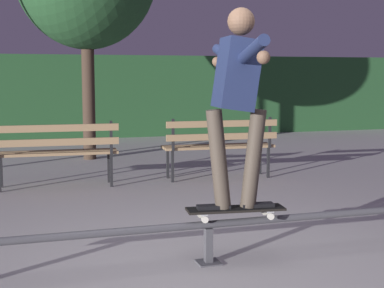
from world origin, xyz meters
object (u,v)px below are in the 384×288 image
Objects in this scene: grind_rail at (208,230)px; skateboard at (236,210)px; skateboarder at (237,91)px; park_bench_leftmost at (56,148)px; park_bench_left_center at (220,142)px.

skateboard is (0.23, -0.00, 0.15)m from grind_rail.
skateboarder is (0.00, -0.00, 0.94)m from skateboard.
skateboard is 0.94m from skateboarder.
park_bench_leftmost is 1.00× the size of park_bench_left_center.
park_bench_left_center is (2.26, 0.00, 0.00)m from park_bench_leftmost.
skateboarder is 3.68m from park_bench_left_center.
skateboard is at bearing -0.00° from grind_rail.
skateboard is 3.59m from park_bench_left_center.
park_bench_leftmost reaches higher than skateboard.
park_bench_leftmost is at bearing 180.00° from park_bench_left_center.
park_bench_left_center is at bearing 72.01° from skateboarder.
park_bench_leftmost is at bearing 105.18° from grind_rail.
park_bench_leftmost reaches higher than grind_rail.
grind_rail is 3.55m from park_bench_leftmost.
grind_rail is 2.78× the size of skateboarder.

